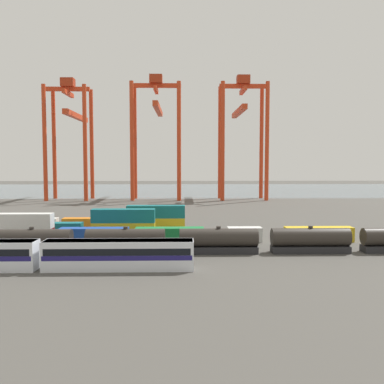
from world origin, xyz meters
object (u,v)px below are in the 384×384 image
(shipping_container_2, at_px, (18,235))
(gantry_crane_central, at_px, (157,124))
(shipping_container_7, at_px, (319,234))
(freight_tank_row, at_px, (218,241))
(gantry_crane_east, at_px, (242,125))
(gantry_crane_west, at_px, (70,127))
(passenger_train, at_px, (40,254))

(shipping_container_2, bearing_deg, gantry_crane_central, 77.94)
(shipping_container_7, bearing_deg, gantry_crane_central, 111.15)
(shipping_container_2, xyz_separation_m, shipping_container_7, (53.37, 0.00, 0.00))
(shipping_container_2, distance_m, shipping_container_7, 53.37)
(freight_tank_row, relative_size, gantry_crane_east, 1.48)
(freight_tank_row, relative_size, gantry_crane_central, 1.48)
(freight_tank_row, height_order, gantry_crane_west, gantry_crane_west)
(passenger_train, distance_m, gantry_crane_central, 111.32)
(shipping_container_7, relative_size, gantry_crane_west, 0.26)
(freight_tank_row, bearing_deg, gantry_crane_east, 79.79)
(freight_tank_row, bearing_deg, shipping_container_7, 26.04)
(gantry_crane_east, bearing_deg, shipping_container_2, -120.54)
(passenger_train, height_order, shipping_container_2, passenger_train)
(gantry_crane_west, height_order, gantry_crane_central, gantry_crane_central)
(passenger_train, height_order, gantry_crane_central, gantry_crane_central)
(freight_tank_row, distance_m, gantry_crane_central, 102.95)
(shipping_container_2, bearing_deg, gantry_crane_west, 99.10)
(shipping_container_2, distance_m, gantry_crane_west, 93.44)
(shipping_container_2, height_order, gantry_crane_east, gantry_crane_east)
(shipping_container_2, bearing_deg, passenger_train, -61.25)
(freight_tank_row, xyz_separation_m, gantry_crane_central, (-15.59, 98.08, 27.14))
(shipping_container_7, distance_m, gantry_crane_east, 92.57)
(passenger_train, xyz_separation_m, gantry_crane_east, (41.86, 107.16, 26.58))
(shipping_container_7, height_order, gantry_crane_east, gantry_crane_east)
(passenger_train, bearing_deg, gantry_crane_east, 68.66)
(gantry_crane_central, bearing_deg, passenger_train, -94.62)
(gantry_crane_east, bearing_deg, passenger_train, -111.34)
(gantry_crane_east, bearing_deg, shipping_container_7, -89.21)
(freight_tank_row, relative_size, shipping_container_2, 5.77)
(passenger_train, bearing_deg, shipping_container_7, 23.53)
(freight_tank_row, height_order, shipping_container_2, freight_tank_row)
(passenger_train, bearing_deg, gantry_crane_central, 85.38)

